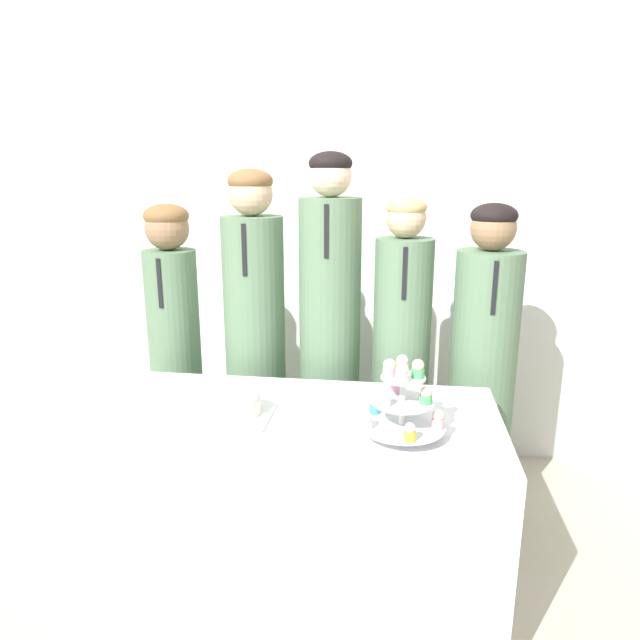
# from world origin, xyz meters

# --- Properties ---
(wall_back) EXTENTS (9.00, 0.06, 2.70)m
(wall_back) POSITION_xyz_m (0.00, 1.61, 1.35)
(wall_back) COLOR silver
(wall_back) RESTS_ON ground_plane
(table) EXTENTS (1.46, 0.71, 0.74)m
(table) POSITION_xyz_m (0.00, 0.35, 0.37)
(table) COLOR white
(table) RESTS_ON ground_plane
(round_cake) EXTENTS (0.25, 0.25, 0.10)m
(round_cake) POSITION_xyz_m (-0.21, 0.31, 0.78)
(round_cake) COLOR white
(round_cake) RESTS_ON table
(cake_knife) EXTENTS (0.27, 0.14, 0.01)m
(cake_knife) POSITION_xyz_m (-0.28, 0.18, 0.74)
(cake_knife) COLOR silver
(cake_knife) RESTS_ON table
(cupcake_stand) EXTENTS (0.29, 0.29, 0.27)m
(cupcake_stand) POSITION_xyz_m (0.38, 0.23, 0.86)
(cupcake_stand) COLOR silver
(cupcake_stand) RESTS_ON table
(student_0) EXTENTS (0.24, 0.25, 1.44)m
(student_0) POSITION_xyz_m (-0.69, 0.96, 0.72)
(student_0) COLOR #567556
(student_0) RESTS_ON ground_plane
(student_1) EXTENTS (0.28, 0.28, 1.59)m
(student_1) POSITION_xyz_m (-0.30, 0.96, 0.77)
(student_1) COLOR #567556
(student_1) RESTS_ON ground_plane
(student_2) EXTENTS (0.27, 0.28, 1.66)m
(student_2) POSITION_xyz_m (0.05, 0.96, 0.80)
(student_2) COLOR #567556
(student_2) RESTS_ON ground_plane
(student_3) EXTENTS (0.25, 0.26, 1.48)m
(student_3) POSITION_xyz_m (0.38, 0.96, 0.71)
(student_3) COLOR #567556
(student_3) RESTS_ON ground_plane
(student_4) EXTENTS (0.29, 0.29, 1.45)m
(student_4) POSITION_xyz_m (0.74, 0.96, 0.70)
(student_4) COLOR #567556
(student_4) RESTS_ON ground_plane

